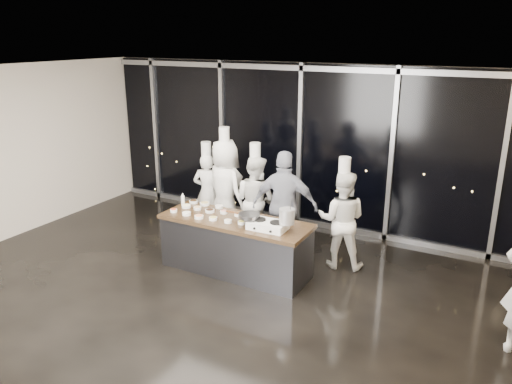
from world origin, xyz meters
TOP-DOWN VIEW (x-y plane):
  - ground at (0.00, 0.00)m, footprint 9.00×9.00m
  - room_shell at (0.18, 0.00)m, footprint 9.02×7.02m
  - window_wall at (0.00, 3.43)m, footprint 8.90×0.11m
  - demo_counter at (0.00, 0.90)m, footprint 2.46×0.86m
  - stove at (0.64, 0.79)m, footprint 0.59×0.39m
  - frying_pan at (0.32, 0.77)m, footprint 0.58×0.34m
  - stock_pot at (0.94, 0.81)m, footprint 0.23×0.23m
  - prep_bowls at (-0.58, 0.96)m, footprint 1.38×0.73m
  - squeeze_bottle at (-1.14, 1.06)m, footprint 0.06×0.06m
  - chef_far_left at (-1.40, 2.19)m, footprint 0.64×0.50m
  - chef_left at (-0.93, 2.10)m, footprint 1.08×0.91m
  - chef_center at (-0.28, 2.08)m, footprint 0.90×0.75m
  - guest at (0.48, 1.73)m, footprint 1.19×0.73m
  - chef_right at (1.42, 1.91)m, footprint 0.91×0.78m

SIDE VIEW (x-z plane):
  - ground at x=0.00m, z-range 0.00..0.00m
  - demo_counter at x=0.00m, z-range 0.00..0.90m
  - chef_far_left at x=-1.40m, z-range -0.09..1.68m
  - chef_right at x=1.42m, z-range -0.10..1.76m
  - chef_center at x=-0.28m, z-range -0.10..1.79m
  - prep_bowls at x=-0.58m, z-range 0.90..0.95m
  - guest at x=0.48m, z-range 0.00..1.90m
  - chef_left at x=-0.93m, z-range -0.11..2.00m
  - stove at x=0.64m, z-range 0.89..1.03m
  - squeeze_bottle at x=-1.14m, z-range 0.89..1.12m
  - frying_pan at x=0.32m, z-range 1.04..1.10m
  - stock_pot at x=0.94m, z-range 1.04..1.27m
  - window_wall at x=0.00m, z-range 0.00..3.20m
  - room_shell at x=0.18m, z-range 0.64..3.85m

